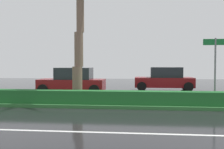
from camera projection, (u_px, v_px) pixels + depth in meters
ground_plane at (178, 102)px, 14.52m from camera, size 90.00×42.00×0.10m
near_lane_divider_stripe at (212, 135)px, 7.56m from camera, size 81.00×0.14×0.01m
median_strip at (181, 102)px, 13.52m from camera, size 85.50×4.00×0.15m
median_hedge at (185, 98)px, 12.11m from camera, size 76.50×0.70×0.60m
street_name_sign at (215, 62)px, 12.44m from camera, size 1.10×0.08×3.00m
car_in_traffic_leading at (73, 81)px, 18.03m from camera, size 4.30×2.02×1.72m
car_in_traffic_second at (165, 79)px, 20.37m from camera, size 4.30×2.02×1.72m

